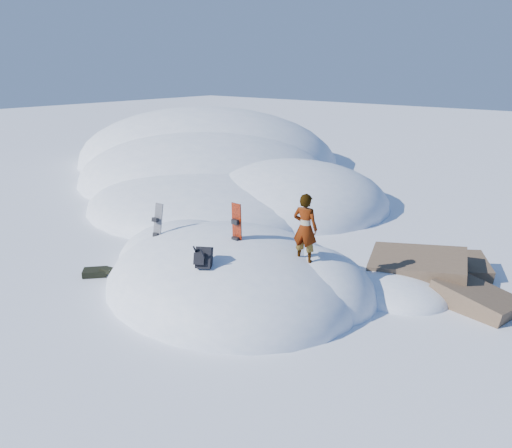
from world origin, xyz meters
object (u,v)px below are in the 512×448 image
Objects in this scene: person at (305,228)px; backpack at (203,258)px; snowboard_red at (237,232)px; snowboard_dark at (157,229)px.

backpack is at bearing 45.42° from person.
backpack is at bearing -80.83° from snowboard_red.
snowboard_dark is at bearing 4.96° from person.
snowboard_dark is 0.85× the size of person.
person is (1.39, 1.91, 0.49)m from backpack.
snowboard_red is at bearing 4.81° from snowboard_dark.
person reaches higher than snowboard_dark.
snowboard_red is 2.56m from snowboard_dark.
snowboard_dark reaches higher than backpack.
snowboard_red is 0.91× the size of person.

